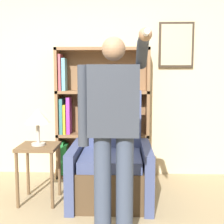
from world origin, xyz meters
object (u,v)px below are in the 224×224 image
object	(u,v)px
person_standing	(113,127)
table_lamp	(38,118)
bookcase	(95,115)
side_table	(39,156)
armchair	(111,167)

from	to	relation	value
person_standing	table_lamp	world-z (taller)	person_standing
bookcase	side_table	size ratio (longest dim) A/B	2.75
bookcase	armchair	size ratio (longest dim) A/B	1.44
armchair	person_standing	size ratio (longest dim) A/B	0.71
bookcase	table_lamp	world-z (taller)	bookcase
bookcase	table_lamp	size ratio (longest dim) A/B	4.41
armchair	side_table	xyz separation A→B (m)	(-0.81, -0.12, 0.15)
person_standing	bookcase	bearing A→B (deg)	100.17
person_standing	table_lamp	size ratio (longest dim) A/B	4.30
table_lamp	side_table	bearing A→B (deg)	-71.57
person_standing	side_table	world-z (taller)	person_standing
person_standing	table_lamp	xyz separation A→B (m)	(-0.86, 0.79, -0.04)
person_standing	table_lamp	bearing A→B (deg)	137.40
bookcase	side_table	world-z (taller)	bookcase
armchair	side_table	size ratio (longest dim) A/B	1.90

